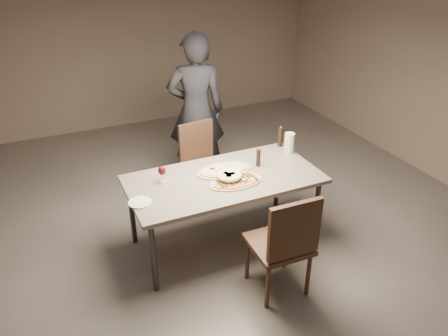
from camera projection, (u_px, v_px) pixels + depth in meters
name	position (u px, v px, depth m)	size (l,w,h in m)	color
room	(224.00, 112.00, 3.77)	(7.00, 7.00, 7.00)	#5D5650
dining_table	(224.00, 183.00, 4.10)	(1.80, 0.90, 0.75)	slate
zucchini_pizza	(236.00, 181.00, 3.98)	(0.51, 0.28, 0.05)	tan
ham_pizza	(224.00, 170.00, 4.17)	(0.54, 0.30, 0.04)	tan
bread_basket	(229.00, 177.00, 3.98)	(0.24, 0.24, 0.08)	beige
oil_dish	(238.00, 175.00, 4.10)	(0.14, 0.14, 0.02)	white
pepper_mill_left	(258.00, 158.00, 4.24)	(0.05, 0.05, 0.19)	black
pepper_mill_right	(280.00, 137.00, 4.63)	(0.06, 0.06, 0.23)	black
carafe	(289.00, 143.00, 4.49)	(0.10, 0.10, 0.22)	silver
wine_glass	(162.00, 171.00, 3.95)	(0.07, 0.07, 0.16)	silver
side_plate	(140.00, 202.00, 3.68)	(0.20, 0.20, 0.01)	white
chair_near	(285.00, 241.00, 3.54)	(0.49, 0.49, 1.00)	#432A1C
chair_far	(201.00, 159.00, 4.92)	(0.49, 0.49, 0.93)	#432A1C
diner	(196.00, 111.00, 5.15)	(0.67, 0.44, 1.83)	black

